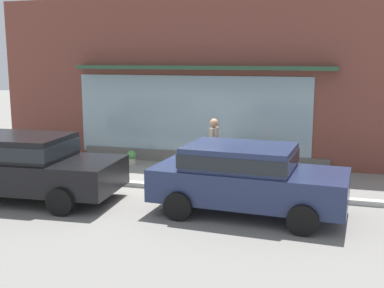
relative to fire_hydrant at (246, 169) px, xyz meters
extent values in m
plane|color=gray|center=(-1.87, -0.68, -0.46)|extent=(60.00, 60.00, 0.00)
cube|color=#B2B2AD|center=(-1.87, -0.88, -0.40)|extent=(14.00, 0.24, 0.12)
cube|color=brown|center=(-1.87, 2.52, 2.14)|extent=(14.00, 0.36, 5.20)
cube|color=#8CA5B2|center=(-2.22, 2.32, 1.02)|extent=(7.56, 0.03, 2.57)
cube|color=#2D5138|center=(-1.87, 2.17, 2.56)|extent=(8.16, 0.56, 0.12)
cube|color=#605E59|center=(-1.87, 2.30, -0.28)|extent=(7.96, 0.20, 0.36)
cylinder|color=red|center=(0.00, 0.00, -0.43)|extent=(0.37, 0.37, 0.06)
cylinder|color=red|center=(0.00, 0.00, -0.09)|extent=(0.25, 0.25, 0.61)
sphere|color=red|center=(0.00, 0.00, 0.29)|extent=(0.29, 0.29, 0.29)
cylinder|color=red|center=(-0.16, 0.00, -0.06)|extent=(0.10, 0.09, 0.09)
cylinder|color=red|center=(0.16, 0.00, -0.06)|extent=(0.10, 0.09, 0.09)
cylinder|color=red|center=(0.00, -0.16, -0.06)|extent=(0.09, 0.10, 0.09)
cylinder|color=brown|center=(-0.89, -0.03, -0.03)|extent=(0.12, 0.12, 0.86)
cylinder|color=brown|center=(-0.87, 0.11, -0.03)|extent=(0.12, 0.12, 0.86)
cube|color=#9E9384|center=(-0.88, 0.04, 0.73)|extent=(0.22, 0.29, 0.64)
sphere|color=#A37556|center=(-0.88, 0.04, 1.17)|extent=(0.23, 0.23, 0.23)
cylinder|color=#9E9384|center=(-0.90, -0.15, 0.74)|extent=(0.08, 0.08, 0.61)
cylinder|color=#9E9384|center=(-0.86, 0.22, 0.74)|extent=(0.08, 0.08, 0.61)
cube|color=black|center=(-0.92, -0.23, 0.45)|extent=(0.12, 0.25, 0.28)
cube|color=black|center=(-4.84, -2.64, 0.19)|extent=(4.68, 2.15, 0.69)
cube|color=black|center=(-5.07, -2.66, 0.79)|extent=(2.62, 1.87, 0.58)
cube|color=#1E2328|center=(-5.07, -2.66, 0.79)|extent=(2.66, 1.89, 0.32)
cylinder|color=black|center=(-3.49, -1.60, -0.15)|extent=(0.62, 0.22, 0.61)
cylinder|color=black|center=(-3.37, -3.51, -0.15)|extent=(0.62, 0.22, 0.61)
cube|color=navy|center=(0.46, -2.26, 0.19)|extent=(4.19, 2.03, 0.70)
cube|color=navy|center=(0.25, -2.25, 0.77)|extent=(2.34, 1.77, 0.53)
cube|color=#1E2328|center=(0.25, -2.25, 0.77)|extent=(2.39, 1.79, 0.29)
cylinder|color=black|center=(1.78, -1.43, -0.16)|extent=(0.61, 0.22, 0.60)
cylinder|color=black|center=(1.67, -3.24, -0.16)|extent=(0.61, 0.22, 0.60)
cylinder|color=black|center=(-0.75, -1.27, -0.16)|extent=(0.61, 0.22, 0.60)
cylinder|color=black|center=(-0.86, -3.09, -0.16)|extent=(0.61, 0.22, 0.60)
cylinder|color=#9E6042|center=(-1.08, 1.51, -0.33)|extent=(0.46, 0.46, 0.25)
sphere|color=#4C934C|center=(-1.08, 1.51, -0.03)|extent=(0.52, 0.52, 0.52)
sphere|color=#B266B7|center=(-0.94, 1.44, 0.11)|extent=(0.12, 0.12, 0.12)
sphere|color=#DB4C7A|center=(-1.14, 1.44, 0.12)|extent=(0.14, 0.14, 0.14)
sphere|color=orange|center=(-1.11, 1.65, 0.09)|extent=(0.10, 0.10, 0.10)
cylinder|color=#9E6042|center=(0.04, 1.70, -0.27)|extent=(0.50, 0.50, 0.38)
sphere|color=olive|center=(0.04, 1.70, 0.12)|extent=(0.58, 0.58, 0.58)
sphere|color=orange|center=(0.15, 1.83, 0.24)|extent=(0.13, 0.13, 0.13)
sphere|color=#E5C64C|center=(0.04, 1.51, 0.24)|extent=(0.17, 0.17, 0.17)
cylinder|color=#B7B2A3|center=(-3.92, 1.53, -0.36)|extent=(0.28, 0.28, 0.19)
sphere|color=#4C934C|center=(-3.92, 1.53, -0.17)|extent=(0.30, 0.30, 0.30)
sphere|color=orange|center=(-3.94, 1.45, -0.10)|extent=(0.07, 0.07, 0.07)
sphere|color=#E5C64C|center=(-3.88, 1.56, -0.11)|extent=(0.07, 0.07, 0.07)
cylinder|color=#33473D|center=(-6.56, 1.71, -0.34)|extent=(0.24, 0.24, 0.24)
cone|color=#4C934C|center=(-6.56, 1.71, 0.12)|extent=(0.22, 0.22, 0.68)
camera|label=1|loc=(2.11, -12.19, 2.89)|focal=45.16mm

